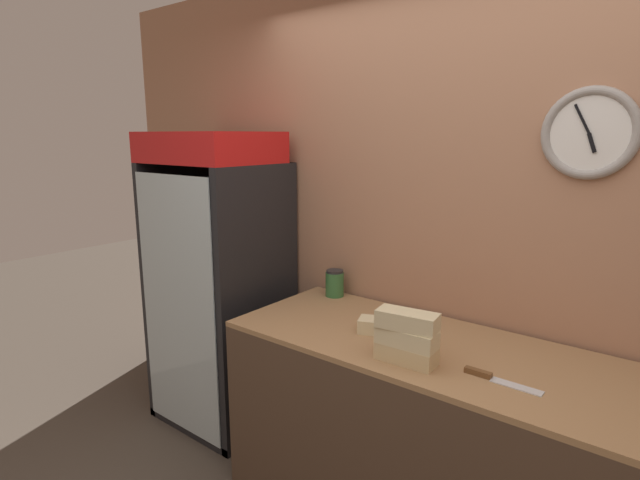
# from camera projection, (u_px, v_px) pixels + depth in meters

# --- Properties ---
(wall_back) EXTENTS (5.20, 0.09, 2.70)m
(wall_back) POSITION_uv_depth(u_px,v_px,m) (467.00, 230.00, 2.44)
(wall_back) COLOR #AD7A5B
(wall_back) RESTS_ON ground_plane
(prep_counter) EXTENTS (1.78, 0.73, 0.90)m
(prep_counter) POSITION_uv_depth(u_px,v_px,m) (419.00, 434.00, 2.31)
(prep_counter) COLOR #4C3828
(prep_counter) RESTS_ON ground_plane
(beverage_cooler) EXTENTS (0.75, 0.63, 1.83)m
(beverage_cooler) POSITION_uv_depth(u_px,v_px,m) (224.00, 267.00, 3.13)
(beverage_cooler) COLOR black
(beverage_cooler) RESTS_ON ground_plane
(sandwich_stack_bottom) EXTENTS (0.25, 0.11, 0.07)m
(sandwich_stack_bottom) POSITION_uv_depth(u_px,v_px,m) (406.00, 354.00, 2.02)
(sandwich_stack_bottom) COLOR tan
(sandwich_stack_bottom) RESTS_ON prep_counter
(sandwich_stack_middle) EXTENTS (0.25, 0.12, 0.07)m
(sandwich_stack_middle) POSITION_uv_depth(u_px,v_px,m) (407.00, 337.00, 2.01)
(sandwich_stack_middle) COLOR beige
(sandwich_stack_middle) RESTS_ON sandwich_stack_bottom
(sandwich_stack_top) EXTENTS (0.26, 0.13, 0.07)m
(sandwich_stack_top) POSITION_uv_depth(u_px,v_px,m) (407.00, 320.00, 1.99)
(sandwich_stack_top) COLOR beige
(sandwich_stack_top) RESTS_ON sandwich_stack_middle
(sandwich_flat_left) EXTENTS (0.26, 0.18, 0.07)m
(sandwich_flat_left) POSITION_uv_depth(u_px,v_px,m) (384.00, 326.00, 2.32)
(sandwich_flat_left) COLOR beige
(sandwich_flat_left) RESTS_ON prep_counter
(chefs_knife) EXTENTS (0.29, 0.05, 0.02)m
(chefs_knife) POSITION_uv_depth(u_px,v_px,m) (491.00, 377.00, 1.88)
(chefs_knife) COLOR silver
(chefs_knife) RESTS_ON prep_counter
(condiment_jar) EXTENTS (0.11, 0.11, 0.15)m
(condiment_jar) POSITION_uv_depth(u_px,v_px,m) (335.00, 283.00, 2.85)
(condiment_jar) COLOR #336B38
(condiment_jar) RESTS_ON prep_counter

